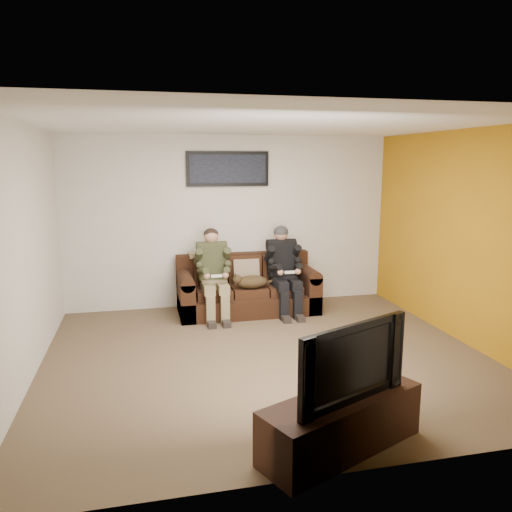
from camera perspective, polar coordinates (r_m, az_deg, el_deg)
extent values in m
plane|color=brown|center=(5.86, 1.21, -11.40)|extent=(5.00, 5.00, 0.00)
plane|color=silver|center=(5.44, 1.33, 14.87)|extent=(5.00, 5.00, 0.00)
plane|color=beige|center=(7.68, -2.85, 3.95)|extent=(5.00, 0.00, 5.00)
plane|color=beige|center=(3.42, 10.58, -4.87)|extent=(5.00, 0.00, 5.00)
plane|color=beige|center=(5.47, -25.05, 0.15)|extent=(0.00, 4.50, 4.50)
plane|color=beige|center=(6.57, 22.92, 1.95)|extent=(0.00, 4.50, 4.50)
plane|color=#AE7611|center=(6.57, 22.85, 1.95)|extent=(0.00, 4.50, 4.50)
cube|color=black|center=(7.46, -0.95, -5.36)|extent=(2.04, 0.88, 0.28)
cube|color=black|center=(7.69, -1.50, -1.68)|extent=(2.04, 0.19, 0.56)
cube|color=black|center=(7.30, -8.03, -4.71)|extent=(0.20, 0.88, 0.56)
cube|color=black|center=(7.66, 5.78, -3.91)|extent=(0.20, 0.88, 0.56)
cylinder|color=black|center=(7.23, -8.09, -2.59)|extent=(0.20, 0.88, 0.20)
cylinder|color=black|center=(7.59, 5.82, -1.88)|extent=(0.20, 0.88, 0.20)
cube|color=#361D10|center=(7.28, -4.92, -4.16)|extent=(0.50, 0.56, 0.13)
cube|color=#361D10|center=(7.47, -5.24, -1.66)|extent=(0.50, 0.13, 0.41)
cube|color=#361D10|center=(7.36, -0.88, -3.94)|extent=(0.50, 0.56, 0.13)
cube|color=#361D10|center=(7.55, -1.30, -1.47)|extent=(0.50, 0.13, 0.41)
cube|color=#361D10|center=(7.49, 3.04, -3.70)|extent=(0.50, 0.56, 0.13)
cube|color=#361D10|center=(7.67, 2.52, -1.28)|extent=(0.50, 0.13, 0.41)
cube|color=#90765E|center=(7.45, -1.14, -1.78)|extent=(0.39, 0.19, 0.39)
cube|color=tan|center=(7.52, -6.08, 0.14)|extent=(0.42, 0.20, 0.07)
cube|color=#8A7C56|center=(7.22, -4.90, -3.18)|extent=(0.36, 0.30, 0.14)
cube|color=#343821|center=(7.25, -5.05, -0.69)|extent=(0.40, 0.30, 0.53)
cylinder|color=#343821|center=(7.23, -5.10, 0.98)|extent=(0.44, 0.18, 0.18)
sphere|color=#A97961|center=(7.22, -5.15, 2.25)|extent=(0.21, 0.21, 0.21)
cube|color=#8A7C56|center=(7.01, -5.48, -3.68)|extent=(0.15, 0.42, 0.13)
cube|color=#8A7C56|center=(7.04, -3.87, -3.60)|extent=(0.15, 0.42, 0.13)
cube|color=#8A7C56|center=(6.89, -5.22, -6.21)|extent=(0.12, 0.13, 0.41)
cube|color=#8A7C56|center=(6.92, -3.57, -6.11)|extent=(0.12, 0.13, 0.41)
cube|color=black|center=(6.87, -5.11, -7.71)|extent=(0.11, 0.26, 0.08)
cube|color=black|center=(6.90, -3.45, -7.60)|extent=(0.11, 0.26, 0.08)
cylinder|color=#343821|center=(7.14, -6.58, -0.08)|extent=(0.11, 0.30, 0.28)
cylinder|color=#343821|center=(7.19, -3.41, 0.06)|extent=(0.11, 0.30, 0.28)
cylinder|color=#343821|center=(6.96, -6.10, -1.69)|extent=(0.14, 0.32, 0.15)
cylinder|color=#343821|center=(7.00, -3.34, -1.57)|extent=(0.14, 0.32, 0.15)
sphere|color=#A97961|center=(6.86, -5.64, -2.30)|extent=(0.09, 0.09, 0.09)
sphere|color=#A97961|center=(6.89, -3.50, -2.20)|extent=(0.09, 0.09, 0.09)
cube|color=white|center=(6.85, -4.54, -2.28)|extent=(0.15, 0.04, 0.03)
ellipsoid|color=black|center=(7.23, -5.17, 2.50)|extent=(0.22, 0.22, 0.17)
cube|color=black|center=(7.43, 3.11, -2.75)|extent=(0.36, 0.30, 0.14)
cube|color=black|center=(7.46, 2.93, -0.33)|extent=(0.40, 0.30, 0.53)
cylinder|color=black|center=(7.44, 2.90, 1.28)|extent=(0.44, 0.18, 0.18)
sphere|color=#A3715B|center=(7.43, 2.87, 2.53)|extent=(0.21, 0.21, 0.21)
cube|color=black|center=(7.22, 2.79, -3.23)|extent=(0.15, 0.42, 0.13)
cube|color=black|center=(7.27, 4.31, -3.14)|extent=(0.15, 0.42, 0.13)
cube|color=black|center=(7.10, 3.21, -5.67)|extent=(0.12, 0.13, 0.41)
cube|color=black|center=(7.16, 4.75, -5.56)|extent=(0.12, 0.13, 0.41)
cube|color=black|center=(7.07, 3.37, -7.12)|extent=(0.11, 0.26, 0.08)
cube|color=black|center=(7.13, 4.93, -7.00)|extent=(0.11, 0.26, 0.08)
cylinder|color=black|center=(7.32, 1.58, 0.27)|extent=(0.11, 0.30, 0.28)
cylinder|color=black|center=(7.43, 4.56, 0.39)|extent=(0.11, 0.30, 0.28)
cylinder|color=black|center=(7.15, 2.24, -1.30)|extent=(0.14, 0.32, 0.15)
cylinder|color=black|center=(7.25, 4.84, -1.17)|extent=(0.14, 0.32, 0.15)
sphere|color=#A3715B|center=(7.06, 2.81, -1.88)|extent=(0.09, 0.09, 0.09)
sphere|color=#A3715B|center=(7.13, 4.82, -1.77)|extent=(0.09, 0.09, 0.09)
cube|color=white|center=(7.08, 3.87, -1.86)|extent=(0.15, 0.04, 0.03)
ellipsoid|color=black|center=(7.43, 2.87, 2.75)|extent=(0.22, 0.22, 0.19)
ellipsoid|color=#4A371D|center=(7.19, -0.47, -2.98)|extent=(0.47, 0.26, 0.19)
sphere|color=#4A371D|center=(7.11, -2.16, -2.70)|extent=(0.14, 0.14, 0.14)
cone|color=#4A371D|center=(7.05, -2.27, -2.22)|extent=(0.04, 0.04, 0.04)
cone|color=#4A371D|center=(7.12, -2.37, -2.10)|extent=(0.04, 0.04, 0.04)
cylinder|color=#4A371D|center=(7.30, 1.28, -3.06)|extent=(0.26, 0.13, 0.08)
cube|color=black|center=(7.59, -3.24, 9.91)|extent=(1.25, 0.04, 0.52)
cube|color=black|center=(7.57, -3.21, 9.91)|extent=(1.15, 0.01, 0.42)
cube|color=black|center=(4.12, 9.73, -18.30)|extent=(1.44, 0.96, 0.43)
imported|color=black|center=(3.90, 9.98, -11.54)|extent=(1.03, 0.56, 0.61)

